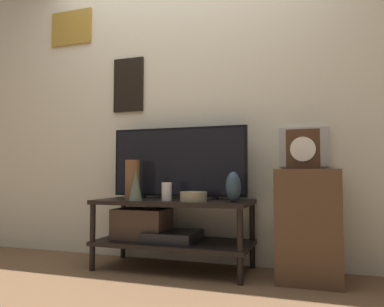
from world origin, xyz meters
name	(u,v)px	position (x,y,z in m)	size (l,w,h in m)	color
ground_plane	(157,280)	(0.00, 0.00, 0.00)	(12.00, 12.00, 0.00)	brown
wall_back	(187,94)	(0.00, 0.59, 1.35)	(6.40, 0.08, 2.70)	beige
media_console	(162,225)	(-0.09, 0.29, 0.32)	(1.14, 0.50, 0.50)	black
television	(178,162)	(-0.01, 0.40, 0.79)	(1.08, 0.05, 0.55)	black
vase_urn_stoneware	(233,187)	(0.47, 0.20, 0.61)	(0.10, 0.12, 0.20)	#2D4251
vase_tall_ceramic	(132,180)	(-0.31, 0.24, 0.65)	(0.11, 0.11, 0.30)	brown
vase_slim_bronze	(136,185)	(-0.22, 0.11, 0.62)	(0.10, 0.10, 0.22)	#4C5647
vase_wide_bowl	(194,197)	(0.19, 0.19, 0.54)	(0.19, 0.19, 0.07)	tan
candle_jar	(167,191)	(-0.01, 0.20, 0.57)	(0.07, 0.07, 0.13)	silver
side_table	(309,224)	(0.95, 0.33, 0.36)	(0.40, 0.44, 0.72)	#513823
mantel_clock	(303,150)	(0.92, 0.29, 0.85)	(0.21, 0.11, 0.26)	#422819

